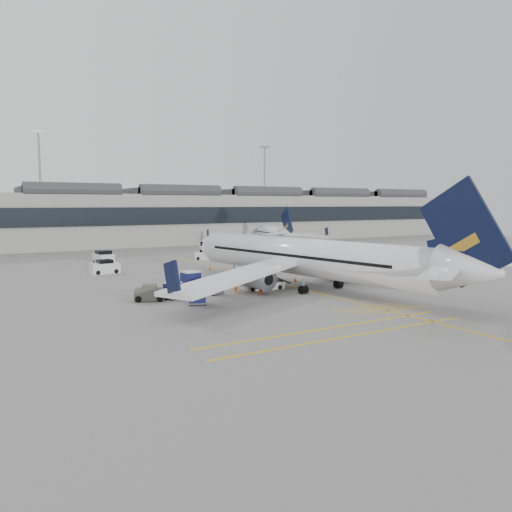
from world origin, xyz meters
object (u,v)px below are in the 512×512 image
ramp_agent_b (259,285)px  pushback_tug (150,293)px  belt_loader (262,283)px  ramp_agent_a (236,285)px  airliner_main (308,258)px  baggage_cart_a (215,286)px

ramp_agent_b → pushback_tug: (-10.54, 2.31, -0.21)m
belt_loader → pushback_tug: 12.30m
ramp_agent_a → airliner_main: bearing=-64.2°
belt_loader → ramp_agent_a: (-3.48, -0.67, 0.21)m
belt_loader → ramp_agent_b: bearing=-119.0°
airliner_main → ramp_agent_b: (-6.18, -0.22, -2.41)m
belt_loader → ramp_agent_a: 3.55m
airliner_main → ramp_agent_a: 8.40m
ramp_agent_b → pushback_tug: ramp_agent_b is taller
airliner_main → baggage_cart_a: airliner_main is taller
ramp_agent_a → baggage_cart_a: bearing=113.4°
airliner_main → baggage_cart_a: 10.57m
baggage_cart_a → ramp_agent_b: bearing=-47.1°
airliner_main → pushback_tug: airliner_main is taller
belt_loader → ramp_agent_a: bearing=-161.1°
baggage_cart_a → airliner_main: bearing=-29.1°
airliner_main → ramp_agent_b: bearing=172.5°
belt_loader → pushback_tug: (-12.30, -0.03, 0.06)m
airliner_main → baggage_cart_a: bearing=159.5°
baggage_cart_a → ramp_agent_b: ramp_agent_b is taller
baggage_cart_a → ramp_agent_b: 4.48m
ramp_agent_a → ramp_agent_b: 2.40m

